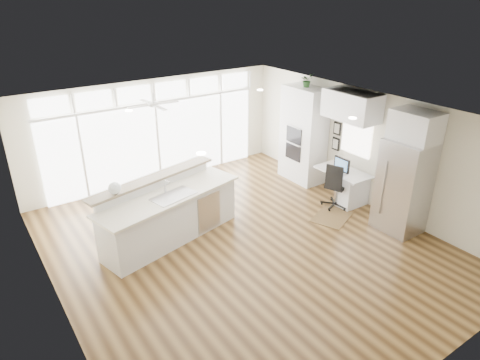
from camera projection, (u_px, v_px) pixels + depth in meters
floor at (243, 245)px, 8.70m from camera, size 7.00×8.00×0.02m
ceiling at (244, 116)px, 7.57m from camera, size 7.00×8.00×0.02m
wall_back at (156, 131)px, 11.13m from camera, size 7.00×0.04×2.70m
wall_front at (434, 301)px, 5.13m from camera, size 7.00×0.04×2.70m
wall_left at (50, 242)px, 6.32m from camera, size 0.04×8.00×2.70m
wall_right at (367, 148)px, 9.94m from camera, size 0.04×8.00×2.70m
glass_wall at (157, 142)px, 11.21m from camera, size 5.80×0.06×2.08m
transom_row at (153, 92)px, 10.65m from camera, size 5.90×0.06×0.40m
desk_window at (357, 137)px, 10.06m from camera, size 0.04×0.85×0.85m
ceiling_fan at (153, 100)px, 9.50m from camera, size 1.16×1.16×0.32m
recessed_lights at (237, 114)px, 7.73m from camera, size 3.40×3.00×0.02m
oven_cabinet at (303, 135)px, 11.16m from camera, size 0.64×1.20×2.50m
desk_nook at (342, 185)px, 10.37m from camera, size 0.72×1.30×0.76m
upper_cabinets at (352, 106)px, 9.58m from camera, size 0.64×1.30×0.64m
refrigerator at (403, 187)px, 8.87m from camera, size 0.76×0.90×2.00m
fridge_cabinet at (416, 126)px, 8.36m from camera, size 0.64×0.90×0.60m
framed_photos at (337, 136)px, 10.59m from camera, size 0.06×0.22×0.80m
kitchen_island at (171, 212)px, 8.67m from camera, size 3.32×1.87×1.24m
rug at (332, 217)px, 9.73m from camera, size 1.17×1.02×0.01m
office_chair at (336, 185)px, 9.97m from camera, size 0.73×0.70×1.11m
fishbowl at (115, 188)px, 7.96m from camera, size 0.31×0.31×0.24m
monitor at (342, 164)px, 10.10m from camera, size 0.08×0.45×0.38m
keyboard at (336, 173)px, 10.08m from camera, size 0.14×0.33×0.02m
potted_plant at (307, 82)px, 10.58m from camera, size 0.33×0.36×0.26m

